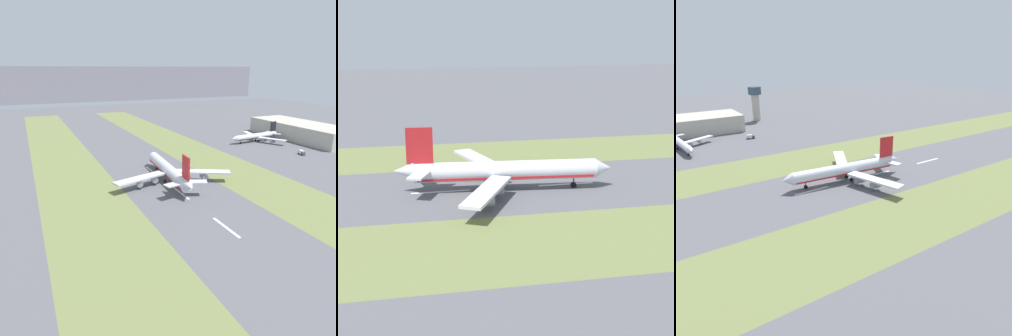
# 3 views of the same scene
# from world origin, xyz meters

# --- Properties ---
(ground_plane) EXTENTS (800.00, 800.00, 0.00)m
(ground_plane) POSITION_xyz_m (0.00, 0.00, 0.00)
(ground_plane) COLOR #56565B
(grass_median_west) EXTENTS (40.00, 600.00, 0.01)m
(grass_median_west) POSITION_xyz_m (-45.00, 0.00, 0.00)
(grass_median_west) COLOR olive
(grass_median_west) RESTS_ON ground
(grass_median_east) EXTENTS (40.00, 600.00, 0.01)m
(grass_median_east) POSITION_xyz_m (45.00, 0.00, 0.00)
(grass_median_east) COLOR olive
(grass_median_east) RESTS_ON ground
(centreline_dash_mid) EXTENTS (1.20, 18.00, 0.01)m
(centreline_dash_mid) POSITION_xyz_m (0.00, -15.97, 0.01)
(centreline_dash_mid) COLOR silver
(centreline_dash_mid) RESTS_ON ground
(centreline_dash_far) EXTENTS (1.20, 18.00, 0.01)m
(centreline_dash_far) POSITION_xyz_m (0.00, 24.03, 0.01)
(centreline_dash_far) COLOR silver
(centreline_dash_far) RESTS_ON ground
(airplane_main_jet) EXTENTS (63.86, 67.22, 20.20)m
(airplane_main_jet) POSITION_xyz_m (1.86, 2.13, 6.02)
(airplane_main_jet) COLOR silver
(airplane_main_jet) RESTS_ON ground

